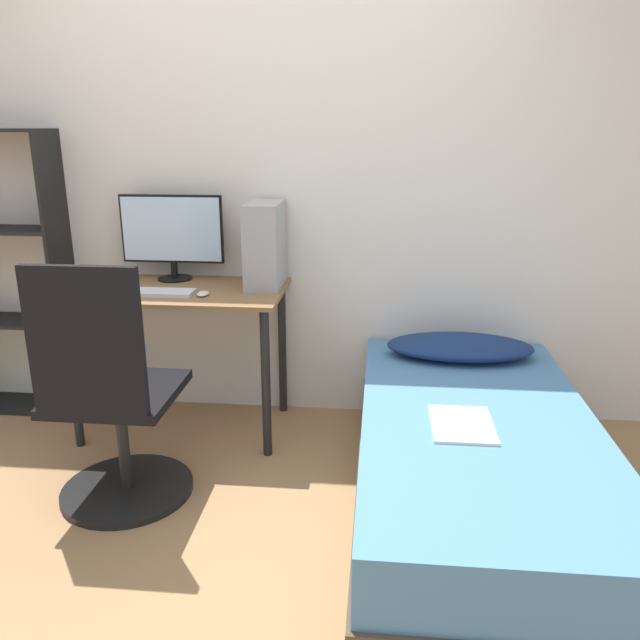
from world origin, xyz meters
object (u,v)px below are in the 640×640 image
keyboard (152,292)px  pc_tower (265,245)px  office_chair (113,415)px  monitor (172,233)px  bed (475,465)px

keyboard → pc_tower: size_ratio=0.96×
office_chair → monitor: monitor is taller
pc_tower → keyboard: bearing=-156.0°
keyboard → pc_tower: pc_tower is taller
monitor → pc_tower: 0.52m
bed → monitor: size_ratio=3.44×
office_chair → monitor: bearing=90.6°
bed → office_chair: bearing=-176.9°
office_chair → bed: 1.52m
bed → pc_tower: size_ratio=4.43×
bed → monitor: bearing=150.9°
bed → monitor: monitor is taller
monitor → pc_tower: (0.52, -0.09, -0.04)m
pc_tower → bed: bearing=-37.0°
monitor → keyboard: monitor is taller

